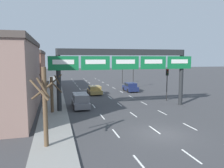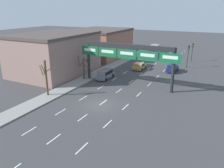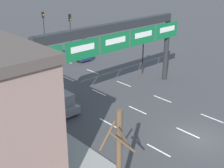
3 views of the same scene
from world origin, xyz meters
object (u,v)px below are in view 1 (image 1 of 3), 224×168
(traffic_light_near_gantry, at_px, (167,78))
(sign_gantry, at_px, (125,62))
(car_navy, at_px, (130,87))
(tree_bare_closest, at_px, (45,105))
(tree_bare_second, at_px, (52,91))
(car_gold, at_px, (95,90))
(traffic_light_far_end, at_px, (133,70))
(traffic_light_mid_block, at_px, (122,70))
(suv_grey, at_px, (81,100))

(traffic_light_near_gantry, bearing_deg, sign_gantry, -158.14)
(sign_gantry, xyz_separation_m, car_navy, (4.96, 11.94, -4.59))
(tree_bare_closest, distance_m, tree_bare_second, 9.11)
(car_gold, xyz_separation_m, traffic_light_far_end, (8.74, 5.79, 2.71))
(car_gold, bearing_deg, traffic_light_near_gantry, -41.86)
(car_navy, relative_size, traffic_light_near_gantry, 0.91)
(car_gold, relative_size, tree_bare_second, 0.96)
(traffic_light_near_gantry, relative_size, traffic_light_far_end, 0.90)
(car_navy, bearing_deg, tree_bare_closest, -121.94)
(traffic_light_far_end, relative_size, tree_bare_second, 1.19)
(tree_bare_second, bearing_deg, sign_gantry, 3.61)
(sign_gantry, relative_size, tree_bare_second, 4.14)
(traffic_light_mid_block, xyz_separation_m, tree_bare_closest, (-15.52, -32.92, -0.22))
(suv_grey, xyz_separation_m, tree_bare_second, (-3.18, -2.10, 1.49))
(traffic_light_near_gantry, distance_m, traffic_light_mid_block, 20.51)
(car_navy, distance_m, tree_bare_closest, 25.47)
(traffic_light_far_end, bearing_deg, tree_bare_second, -132.07)
(sign_gantry, relative_size, tree_bare_closest, 3.28)
(traffic_light_near_gantry, bearing_deg, tree_bare_second, -167.62)
(traffic_light_mid_block, relative_size, traffic_light_far_end, 0.90)
(car_gold, bearing_deg, car_navy, 11.86)
(traffic_light_far_end, bearing_deg, traffic_light_mid_block, 90.29)
(traffic_light_far_end, xyz_separation_m, tree_bare_closest, (-15.55, -25.94, -0.55))
(traffic_light_far_end, bearing_deg, sign_gantry, -113.46)
(tree_bare_closest, bearing_deg, sign_gantry, 48.60)
(car_gold, height_order, suv_grey, suv_grey)
(car_navy, distance_m, traffic_light_mid_block, 11.80)
(traffic_light_mid_block, xyz_separation_m, traffic_light_far_end, (0.03, -6.98, 0.32))
(car_gold, bearing_deg, sign_gantry, -81.14)
(sign_gantry, height_order, tree_bare_second, sign_gantry)
(sign_gantry, bearing_deg, traffic_light_near_gantry, 21.86)
(car_navy, bearing_deg, traffic_light_mid_block, 79.57)
(sign_gantry, height_order, traffic_light_mid_block, sign_gantry)
(traffic_light_far_end, bearing_deg, car_gold, -146.45)
(tree_bare_closest, bearing_deg, suv_grey, 72.51)
(suv_grey, xyz_separation_m, car_navy, (9.90, 10.35, -0.11))
(traffic_light_mid_block, distance_m, tree_bare_second, 28.26)
(car_gold, distance_m, traffic_light_far_end, 10.83)
(car_navy, height_order, traffic_light_near_gantry, traffic_light_near_gantry)
(tree_bare_second, bearing_deg, tree_bare_closest, -92.17)
(car_gold, height_order, traffic_light_far_end, traffic_light_far_end)
(car_navy, xyz_separation_m, traffic_light_mid_block, (2.09, 11.38, 2.32))
(sign_gantry, relative_size, traffic_light_near_gantry, 3.86)
(sign_gantry, height_order, tree_bare_closest, sign_gantry)
(sign_gantry, xyz_separation_m, suv_grey, (-4.94, 1.59, -4.47))
(traffic_light_near_gantry, xyz_separation_m, tree_bare_closest, (-15.46, -12.41, -0.23))
(traffic_light_near_gantry, bearing_deg, car_navy, 102.57)
(car_gold, height_order, tree_bare_second, tree_bare_second)
(traffic_light_near_gantry, xyz_separation_m, traffic_light_far_end, (0.09, 13.53, 0.31))
(sign_gantry, bearing_deg, car_navy, 67.43)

